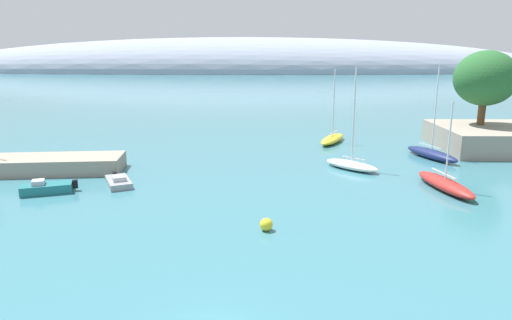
{
  "coord_description": "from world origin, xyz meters",
  "views": [
    {
      "loc": [
        2.13,
        -16.36,
        11.79
      ],
      "look_at": [
        1.55,
        23.28,
        2.31
      ],
      "focal_mm": 32.37,
      "sensor_mm": 36.0,
      "label": 1
    }
  ],
  "objects": [
    {
      "name": "sailboat_white_mid_mooring",
      "position": [
        11.15,
        29.04,
        0.54
      ],
      "size": [
        5.67,
        5.7,
        10.18
      ],
      "rotation": [
        0.0,
        0.0,
        2.35
      ],
      "color": "white",
      "rests_on": "water"
    },
    {
      "name": "sailboat_red_end_of_line",
      "position": [
        17.88,
        22.04,
        0.55
      ],
      "size": [
        3.33,
        8.29,
        7.67
      ],
      "rotation": [
        0.0,
        0.0,
        4.9
      ],
      "color": "red",
      "rests_on": "water"
    },
    {
      "name": "mooring_buoy_yellow",
      "position": [
        2.39,
        12.6,
        0.44
      ],
      "size": [
        0.88,
        0.88,
        0.88
      ],
      "primitive_type": "sphere",
      "color": "yellow",
      "rests_on": "water"
    },
    {
      "name": "sailboat_navy_outer_mooring",
      "position": [
        20.94,
        33.96,
        0.59
      ],
      "size": [
        4.46,
        7.91,
        10.21
      ],
      "rotation": [
        0.0,
        0.0,
        5.08
      ],
      "color": "navy",
      "rests_on": "water"
    },
    {
      "name": "distant_ridge",
      "position": [
        -9.85,
        244.74,
        0.0
      ],
      "size": [
        352.76,
        68.69,
        37.23
      ],
      "primitive_type": "ellipsoid",
      "color": "#8E99AD",
      "rests_on": "ground"
    },
    {
      "name": "sailboat_yellow_near_shore",
      "position": [
        11.23,
        42.82,
        0.54
      ],
      "size": [
        4.93,
        7.64,
        9.46
      ],
      "rotation": [
        0.0,
        0.0,
        4.27
      ],
      "color": "yellow",
      "rests_on": "water"
    },
    {
      "name": "shore_outcrop",
      "position": [
        29.71,
        39.07,
        1.38
      ],
      "size": [
        12.12,
        12.56,
        2.76
      ],
      "primitive_type": "cube",
      "color": "gray",
      "rests_on": "ground"
    },
    {
      "name": "motorboat_teal_foreground",
      "position": [
        -16.09,
        20.64,
        0.44
      ],
      "size": [
        4.58,
        2.93,
        1.2
      ],
      "rotation": [
        0.0,
        0.0,
        3.47
      ],
      "color": "#1E6B70",
      "rests_on": "water"
    },
    {
      "name": "motorboat_grey_alongside_breakwater",
      "position": [
        -10.76,
        23.07,
        0.32
      ],
      "size": [
        3.4,
        4.48,
        0.95
      ],
      "rotation": [
        0.0,
        0.0,
        5.16
      ],
      "color": "gray",
      "rests_on": "water"
    },
    {
      "name": "tree_clump_shore",
      "position": [
        29.09,
        40.55,
        8.44
      ],
      "size": [
        7.37,
        7.37,
        9.02
      ],
      "color": "brown",
      "rests_on": "shore_outcrop"
    }
  ]
}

